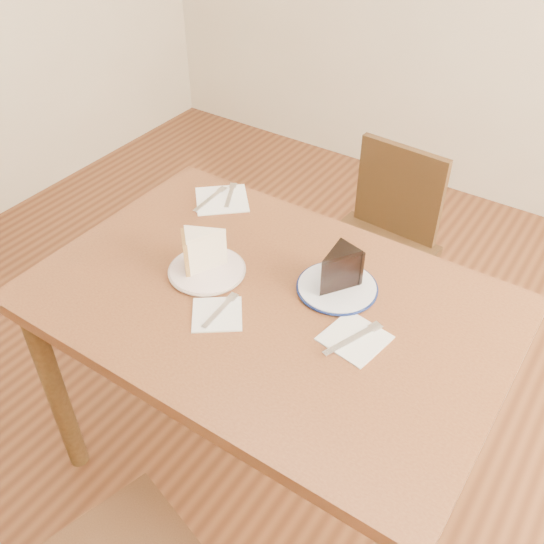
{
  "coord_description": "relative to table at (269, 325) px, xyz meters",
  "views": [
    {
      "loc": [
        0.65,
        -0.94,
        1.79
      ],
      "look_at": [
        -0.02,
        0.04,
        0.8
      ],
      "focal_mm": 40.0,
      "sensor_mm": 36.0,
      "label": 1
    }
  ],
  "objects": [
    {
      "name": "ground",
      "position": [
        0.0,
        0.0,
        -0.65
      ],
      "size": [
        4.0,
        4.0,
        0.0
      ],
      "primitive_type": "plane",
      "color": "#482413",
      "rests_on": "ground"
    },
    {
      "name": "table",
      "position": [
        0.0,
        0.0,
        0.0
      ],
      "size": [
        1.2,
        0.8,
        0.75
      ],
      "color": "#4C2714",
      "rests_on": "ground"
    },
    {
      "name": "chair_far",
      "position": [
        -0.02,
        0.74,
        -0.21
      ],
      "size": [
        0.41,
        0.41,
        0.79
      ],
      "rotation": [
        0.0,
        0.0,
        3.08
      ],
      "color": "black",
      "rests_on": "ground"
    },
    {
      "name": "plate_cream",
      "position": [
        -0.19,
        -0.01,
        0.1
      ],
      "size": [
        0.2,
        0.2,
        0.01
      ],
      "primitive_type": "cylinder",
      "color": "silver",
      "rests_on": "table"
    },
    {
      "name": "plate_navy",
      "position": [
        0.13,
        0.13,
        0.1
      ],
      "size": [
        0.2,
        0.2,
        0.01
      ],
      "primitive_type": "cylinder",
      "color": "white",
      "rests_on": "table"
    },
    {
      "name": "carrot_cake",
      "position": [
        -0.2,
        0.01,
        0.16
      ],
      "size": [
        0.13,
        0.13,
        0.1
      ],
      "primitive_type": null,
      "rotation": [
        0.0,
        0.0,
        -0.79
      ],
      "color": "white",
      "rests_on": "plate_cream"
    },
    {
      "name": "chocolate_cake",
      "position": [
        0.12,
        0.12,
        0.16
      ],
      "size": [
        0.1,
        0.12,
        0.1
      ],
      "primitive_type": null,
      "rotation": [
        0.0,
        0.0,
        2.89
      ],
      "color": "black",
      "rests_on": "plate_navy"
    },
    {
      "name": "napkin_cream",
      "position": [
        -0.07,
        -0.12,
        0.1
      ],
      "size": [
        0.17,
        0.17,
        0.0
      ],
      "primitive_type": "cube",
      "rotation": [
        0.0,
        0.0,
        0.65
      ],
      "color": "white",
      "rests_on": "table"
    },
    {
      "name": "napkin_navy",
      "position": [
        0.25,
        -0.01,
        0.1
      ],
      "size": [
        0.16,
        0.16,
        0.0
      ],
      "primitive_type": "cube",
      "rotation": [
        0.0,
        0.0,
        -0.16
      ],
      "color": "white",
      "rests_on": "table"
    },
    {
      "name": "napkin_spare",
      "position": [
        -0.38,
        0.29,
        0.1
      ],
      "size": [
        0.22,
        0.22,
        0.0
      ],
      "primitive_type": "cube",
      "rotation": [
        0.0,
        0.0,
        0.74
      ],
      "color": "white",
      "rests_on": "table"
    },
    {
      "name": "fork_cream",
      "position": [
        -0.07,
        -0.11,
        0.1
      ],
      "size": [
        0.02,
        0.14,
        0.0
      ],
      "primitive_type": "cube",
      "rotation": [
        0.0,
        0.0,
        0.07
      ],
      "color": "silver",
      "rests_on": "napkin_cream"
    },
    {
      "name": "knife_navy",
      "position": [
        0.25,
        -0.02,
        0.1
      ],
      "size": [
        0.08,
        0.16,
        0.0
      ],
      "primitive_type": "cube",
      "rotation": [
        0.0,
        0.0,
        -0.37
      ],
      "color": "silver",
      "rests_on": "napkin_navy"
    },
    {
      "name": "fork_spare",
      "position": [
        -0.37,
        0.32,
        0.1
      ],
      "size": [
        0.08,
        0.13,
        0.0
      ],
      "primitive_type": "cube",
      "rotation": [
        0.0,
        0.0,
        0.48
      ],
      "color": "silver",
      "rests_on": "napkin_spare"
    },
    {
      "name": "knife_spare",
      "position": [
        -0.4,
        0.27,
        0.1
      ],
      "size": [
        0.02,
        0.16,
        0.0
      ],
      "primitive_type": "cube",
      "rotation": [
        0.0,
        0.0,
        0.05
      ],
      "color": "silver",
      "rests_on": "napkin_spare"
    }
  ]
}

